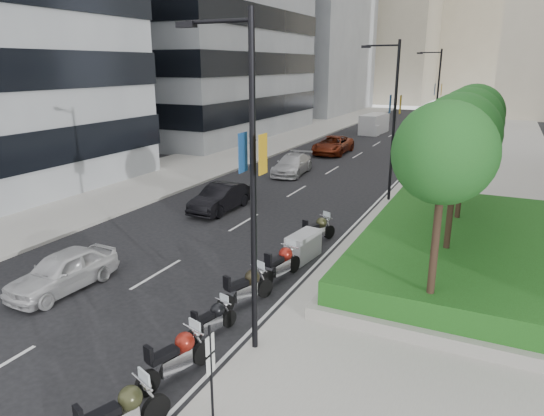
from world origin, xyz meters
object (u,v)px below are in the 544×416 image
Objects in this scene: motorcycle_0 at (120,415)px; motorcycle_6 at (317,230)px; motorcycle_2 at (213,320)px; motorcycle_5 at (303,246)px; lamp_post_1 at (392,114)px; motorcycle_1 at (177,356)px; car_b at (221,198)px; parking_sign at (211,369)px; lamp_post_0 at (248,174)px; car_d at (333,145)px; car_a at (63,271)px; delivery_van at (374,125)px; motorcycle_3 at (247,287)px; car_c at (292,164)px; motorcycle_4 at (282,264)px; lamp_post_2 at (436,96)px.

motorcycle_0 reaches higher than motorcycle_6.
motorcycle_2 is 6.60m from motorcycle_5.
lamp_post_1 is 3.87× the size of motorcycle_1.
motorcycle_0 is 0.53× the size of car_b.
lamp_post_0 is at bearing 102.33° from parking_sign.
car_d is at bearing 40.95° from motorcycle_6.
car_a is (-6.44, 0.36, 0.18)m from motorcycle_2.
motorcycle_1 reaches higher than motorcycle_6.
delivery_van reaches higher than car_b.
motorcycle_6 is 0.39× the size of delivery_van.
car_b reaches higher than motorcycle_0.
lamp_post_0 is 3.96× the size of motorcycle_3.
motorcycle_6 is 0.43× the size of car_c.
lamp_post_0 is at bearing -1.38° from car_a.
car_b is at bearing 44.77° from motorcycle_0.
lamp_post_1 is 15.41m from motorcycle_3.
delivery_van is at bearing 99.98° from parking_sign.
lamp_post_0 reaches higher than motorcycle_2.
motorcycle_3 is at bearing -174.49° from motorcycle_4.
car_b reaches higher than motorcycle_6.
car_a reaches higher than motorcycle_0.
parking_sign is 2.19m from motorcycle_1.
motorcycle_4 is at bearing -76.11° from car_d.
car_b is (-7.78, -23.71, -4.34)m from lamp_post_2.
motorcycle_2 is 0.43× the size of car_b.
parking_sign is at bearing -88.12° from lamp_post_1.
car_c is (-7.88, -13.52, -4.35)m from lamp_post_2.
car_b is 19.56m from car_d.
lamp_post_1 is 1.83× the size of car_c.
motorcycle_5 is at bearing -32.53° from car_b.
car_a is (-6.44, -1.75, 0.07)m from motorcycle_3.
motorcycle_0 is 0.43× the size of delivery_van.
lamp_post_2 reaches higher than car_a.
motorcycle_3 is 6.59m from motorcycle_6.
delivery_van is at bearing 92.77° from car_a.
car_a is 0.77× the size of delivery_van.
motorcycle_6 is at bearing 17.66° from motorcycle_1.
motorcycle_2 is 4.42m from motorcycle_4.
parking_sign reaches higher than car_b.
motorcycle_6 is (-1.27, 8.88, -4.46)m from lamp_post_0.
car_b reaches higher than motorcycle_1.
motorcycle_4 reaches higher than motorcycle_2.
motorcycle_6 is at bearing -73.82° from car_d.
motorcycle_4 is at bearing -43.54° from car_b.
lamp_post_2 is at bearing 90.00° from lamp_post_1.
car_c is at bearing 31.93° from motorcycle_5.
car_d is at bearing 25.70° from motorcycle_4.
motorcycle_5 is at bearing 13.32° from motorcycle_2.
car_d is at bearing 33.78° from motorcycle_3.
car_d is at bearing -85.77° from delivery_van.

